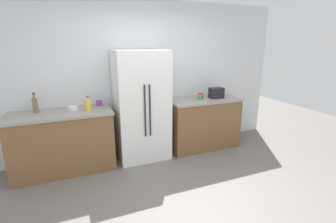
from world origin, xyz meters
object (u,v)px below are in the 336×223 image
Objects in this scene: toaster at (216,93)px; cup_d at (201,95)px; cup_c at (200,97)px; bowl_a at (73,108)px; cup_b at (99,103)px; refrigerator at (142,106)px; bottle_a at (35,105)px; bottle_b at (88,106)px; cup_a at (220,93)px.

toaster reaches higher than cup_d.
bowl_a is (-2.13, 0.10, -0.01)m from cup_c.
cup_c is (1.73, -0.24, -0.00)m from cup_b.
toaster is 2.70× the size of cup_b.
bottle_a is (-1.57, 0.12, 0.14)m from refrigerator.
bottle_b is at bearing -178.38° from toaster.
toaster is at bearing -1.74° from refrigerator.
bottle_b is at bearing -37.08° from bowl_a.
bottle_a reaches higher than cup_d.
cup_d is (2.72, -0.06, -0.07)m from bottle_a.
bottle_a is at bearing 162.45° from bottle_b.
cup_a reaches higher than cup_d.
bottle_b is 2.37× the size of cup_a.
cup_b is at bearing 173.41° from toaster.
cup_c is 2.14m from bowl_a.
toaster is 0.35m from cup_c.
cup_c is at bearing 1.87° from bottle_b.
cup_a is 0.44m from cup_d.
cup_d reaches higher than bowl_a.
cup_c is (1.07, -0.04, 0.07)m from refrigerator.
cup_a is at bearing 3.17° from refrigerator.
cup_d is at bearing 53.44° from cup_c.
cup_a is 1.05× the size of cup_b.
bowl_a is (-0.40, -0.14, -0.01)m from cup_b.
cup_c is at bearing -126.56° from cup_d.
cup_a is at bearing 4.58° from bottle_b.
bottle_b reaches higher than cup_c.
bowl_a is at bearing 177.78° from toaster.
bottle_a reaches higher than toaster.
cup_b is (0.19, 0.30, -0.05)m from bottle_b.
cup_a is 1.20× the size of cup_c.
refrigerator reaches higher than bottle_b.
bottle_a is 3.08× the size of cup_d.
bottle_b reaches higher than cup_a.
bottle_b is at bearing -172.79° from refrigerator.
refrigerator is 1.16m from cup_d.
cup_b is at bearing 19.64° from bowl_a.
bottle_b is (-2.27, -0.06, -0.00)m from toaster.
cup_a is 0.53m from cup_c.
bottle_a is at bearing 176.87° from toaster.
cup_d reaches higher than cup_c.
cup_b is (0.91, 0.08, -0.08)m from bottle_a.
bowl_a is (-1.06, 0.05, 0.06)m from refrigerator.
cup_c is at bearing -3.57° from bottle_a.
cup_d is at bearing 158.67° from toaster.
cup_d is (2.00, 0.17, -0.04)m from bottle_b.
cup_c is (2.64, -0.16, -0.08)m from bottle_a.
bottle_a reaches higher than cup_a.
bottle_a is 0.92m from cup_b.
refrigerator is at bearing 177.61° from cup_c.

